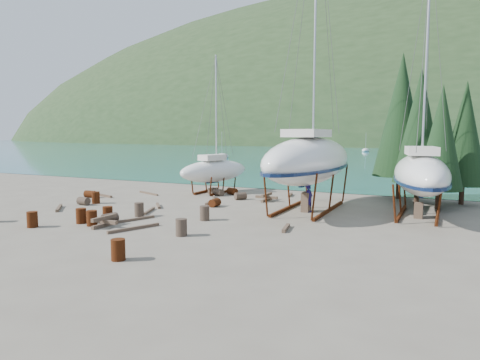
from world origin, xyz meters
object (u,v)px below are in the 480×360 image
at_px(large_sailboat_far, 421,174).
at_px(large_sailboat_near, 310,160).
at_px(small_sailboat_shore, 214,171).
at_px(worker, 309,198).

bearing_deg(large_sailboat_far, large_sailboat_near, 177.67).
distance_m(large_sailboat_near, small_sailboat_shore, 11.30).
height_order(large_sailboat_near, small_sailboat_shore, large_sailboat_near).
bearing_deg(small_sailboat_shore, worker, -10.30).
height_order(large_sailboat_far, worker, large_sailboat_far).
relative_size(large_sailboat_near, worker, 11.39).
bearing_deg(large_sailboat_far, worker, -176.19).
height_order(large_sailboat_near, worker, large_sailboat_near).
height_order(large_sailboat_near, large_sailboat_far, large_sailboat_near).
relative_size(large_sailboat_near, large_sailboat_far, 1.29).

